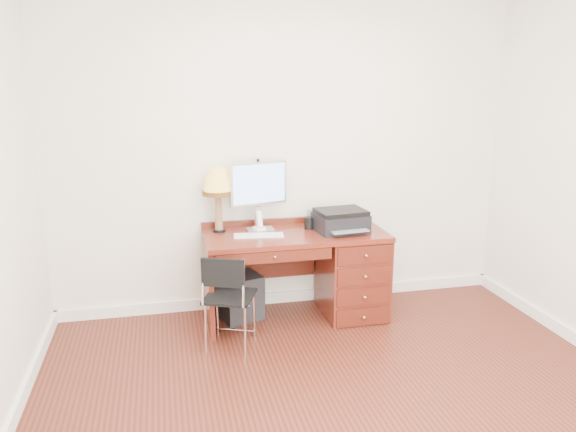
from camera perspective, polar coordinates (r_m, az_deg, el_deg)
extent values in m
plane|color=#3D160D|center=(3.72, 6.07, -18.83)|extent=(4.00, 4.00, 0.00)
plane|color=white|center=(4.85, -0.20, 6.23)|extent=(4.00, 0.00, 4.00)
cube|color=white|center=(5.18, -0.15, -8.18)|extent=(4.00, 0.03, 0.10)
cube|color=maroon|center=(4.64, 0.76, -1.97)|extent=(1.50, 0.65, 0.04)
cube|color=maroon|center=(4.90, 6.48, -5.81)|extent=(0.50, 0.61, 0.71)
cube|color=maroon|center=(4.65, -8.08, -6.94)|extent=(0.04, 0.61, 0.71)
cube|color=#531B10|center=(4.95, -2.76, -4.19)|extent=(0.96, 0.03, 0.39)
cube|color=#531B10|center=(4.33, -1.38, -4.15)|extent=(0.91, 0.03, 0.09)
sphere|color=#BF8C3F|center=(4.60, 7.84, -7.18)|extent=(0.03, 0.03, 0.03)
cube|color=silver|center=(4.71, -2.83, -1.39)|extent=(0.25, 0.21, 0.02)
cube|color=silver|center=(4.73, -2.95, -0.09)|extent=(0.06, 0.04, 0.18)
cube|color=silver|center=(4.65, -2.95, 3.33)|extent=(0.50, 0.16, 0.36)
cube|color=#4C8CF2|center=(4.63, -2.90, 3.28)|extent=(0.45, 0.12, 0.32)
cube|color=white|center=(4.55, -2.99, -1.98)|extent=(0.41, 0.17, 0.02)
cylinder|color=black|center=(4.69, 5.14, -1.55)|extent=(0.25, 0.25, 0.01)
ellipsoid|color=white|center=(4.69, 5.14, -1.26)|extent=(0.11, 0.07, 0.04)
cube|color=black|center=(4.70, 5.37, -0.65)|extent=(0.44, 0.36, 0.15)
cube|color=black|center=(4.68, 5.40, 0.43)|extent=(0.42, 0.34, 0.04)
cylinder|color=black|center=(4.71, -7.00, -1.45)|extent=(0.11, 0.11, 0.02)
cone|color=brown|center=(4.67, -7.06, 0.52)|extent=(0.07, 0.07, 0.31)
cone|color=gold|center=(4.62, -7.16, 3.60)|extent=(0.26, 0.26, 0.20)
cylinder|color=#593814|center=(4.64, -7.12, 2.41)|extent=(0.26, 0.26, 0.04)
cube|color=white|center=(4.69, -2.94, -1.32)|extent=(0.10, 0.10, 0.04)
cube|color=white|center=(4.67, -2.95, -0.30)|extent=(0.06, 0.07, 0.14)
cylinder|color=black|center=(4.75, 2.16, -0.70)|extent=(0.08, 0.08, 0.10)
cube|color=black|center=(4.29, -5.94, -8.13)|extent=(0.46, 0.46, 0.02)
cube|color=black|center=(4.05, -5.73, -5.77)|extent=(0.30, 0.14, 0.21)
cylinder|color=silver|center=(4.50, -8.04, -9.89)|extent=(0.02, 0.02, 0.40)
cylinder|color=silver|center=(4.53, -4.20, -9.61)|extent=(0.02, 0.02, 0.40)
cylinder|color=silver|center=(4.22, -7.67, -11.52)|extent=(0.02, 0.02, 0.40)
cylinder|color=silver|center=(4.26, -3.57, -11.21)|extent=(0.02, 0.02, 0.40)
cylinder|color=silver|center=(4.06, -7.83, -6.85)|extent=(0.02, 0.02, 0.35)
cylinder|color=silver|center=(4.09, -3.61, -6.56)|extent=(0.02, 0.02, 0.35)
cube|color=black|center=(4.84, -4.98, -8.11)|extent=(0.41, 0.41, 0.38)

